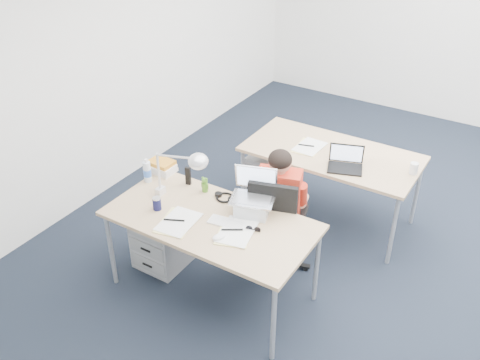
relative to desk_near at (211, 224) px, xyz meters
name	(u,v)px	position (x,y,z in m)	size (l,w,h in m)	color
floor	(384,280)	(1.16, 0.86, -0.68)	(7.00, 7.00, 0.00)	black
room	(420,91)	(1.16, 0.86, 1.03)	(6.02, 7.02, 2.80)	white
desk_near	(211,224)	(0.00, 0.00, 0.00)	(1.60, 0.80, 0.73)	tan
desk_far	(331,157)	(0.36, 1.45, 0.00)	(1.60, 0.80, 0.73)	tan
office_chair	(275,242)	(0.29, 0.52, -0.41)	(0.75, 0.75, 0.95)	black
seated_person	(281,203)	(0.25, 0.68, -0.11)	(0.47, 0.67, 1.13)	red
drawer_pedestal_near	(166,234)	(-0.56, 0.11, -0.41)	(0.40, 0.50, 0.55)	#ACAEB1
drawer_pedestal_far	(273,177)	(-0.23, 1.44, -0.41)	(0.40, 0.50, 0.55)	#ACAEB1
silver_laptop	(252,194)	(0.23, 0.23, 0.22)	(0.33, 0.26, 0.35)	silver
wireless_keyboard	(227,223)	(0.14, 0.01, 0.05)	(0.28, 0.11, 0.01)	white
computer_mouse	(219,237)	(0.19, -0.17, 0.06)	(0.06, 0.10, 0.04)	white
headphones	(225,197)	(-0.06, 0.29, 0.06)	(0.19, 0.14, 0.03)	black
can_koozie	(157,203)	(-0.42, -0.11, 0.10)	(0.07, 0.07, 0.11)	#13143C
water_bottle	(147,170)	(-0.75, 0.17, 0.15)	(0.07, 0.07, 0.21)	silver
bear_figurine	(205,184)	(-0.25, 0.29, 0.11)	(0.07, 0.05, 0.13)	#2F6E1D
book_stack	(162,166)	(-0.75, 0.35, 0.10)	(0.23, 0.17, 0.10)	silver
cordless_phone	(188,176)	(-0.43, 0.31, 0.13)	(0.04, 0.03, 0.16)	black
papers_left	(177,222)	(-0.18, -0.18, 0.05)	(0.24, 0.34, 0.01)	#EBE088
papers_right	(235,232)	(0.25, -0.05, 0.05)	(0.24, 0.34, 0.01)	#EBE088
sunglasses	(253,229)	(0.35, 0.04, 0.06)	(0.11, 0.05, 0.03)	black
desk_lamp	(174,172)	(-0.38, 0.07, 0.30)	(0.45, 0.16, 0.51)	silver
dark_laptop	(346,159)	(0.58, 1.22, 0.15)	(0.30, 0.29, 0.22)	black
far_cup	(414,168)	(1.11, 1.46, 0.10)	(0.07, 0.07, 0.10)	white
far_papers	(308,147)	(0.14, 1.41, 0.05)	(0.22, 0.32, 0.01)	white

